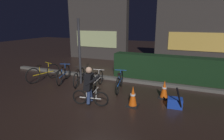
# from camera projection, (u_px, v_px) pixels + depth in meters

# --- Properties ---
(ground_plane) EXTENTS (40.00, 40.00, 0.00)m
(ground_plane) POSITION_uv_depth(u_px,v_px,m) (100.00, 99.00, 6.46)
(ground_plane) COLOR black
(sidewalk_curb) EXTENTS (12.00, 0.24, 0.12)m
(sidewalk_curb) POSITION_uv_depth(u_px,v_px,m) (122.00, 79.00, 8.41)
(sidewalk_curb) COLOR #56544F
(sidewalk_curb) RESTS_ON ground
(hedge_row) EXTENTS (4.80, 0.70, 1.11)m
(hedge_row) POSITION_uv_depth(u_px,v_px,m) (166.00, 68.00, 8.42)
(hedge_row) COLOR black
(hedge_row) RESTS_ON ground
(storefront_left) EXTENTS (4.32, 0.54, 4.50)m
(storefront_left) POSITION_uv_depth(u_px,v_px,m) (98.00, 26.00, 12.95)
(storefront_left) COLOR #383330
(storefront_left) RESTS_ON ground
(storefront_right) EXTENTS (5.49, 0.54, 4.55)m
(storefront_right) POSITION_uv_depth(u_px,v_px,m) (204.00, 27.00, 11.09)
(storefront_right) COLOR #383330
(storefront_right) RESTS_ON ground
(street_post) EXTENTS (0.10, 0.10, 2.70)m
(street_post) POSITION_uv_depth(u_px,v_px,m) (80.00, 52.00, 7.75)
(street_post) COLOR #2D2D33
(street_post) RESTS_ON ground
(parked_bike_leftmost) EXTENTS (0.54, 1.65, 0.78)m
(parked_bike_leftmost) POSITION_uv_depth(u_px,v_px,m) (44.00, 73.00, 8.36)
(parked_bike_leftmost) COLOR black
(parked_bike_leftmost) RESTS_ON ground
(parked_bike_left_mid) EXTENTS (0.57, 1.58, 0.76)m
(parked_bike_left_mid) POSITION_uv_depth(u_px,v_px,m) (63.00, 74.00, 8.18)
(parked_bike_left_mid) COLOR black
(parked_bike_left_mid) RESTS_ON ground
(parked_bike_center_left) EXTENTS (0.52, 1.49, 0.71)m
(parked_bike_center_left) POSITION_uv_depth(u_px,v_px,m) (79.00, 77.00, 7.85)
(parked_bike_center_left) COLOR black
(parked_bike_center_left) RESTS_ON ground
(parked_bike_center_right) EXTENTS (0.46, 1.50, 0.70)m
(parked_bike_center_right) POSITION_uv_depth(u_px,v_px,m) (97.00, 80.00, 7.47)
(parked_bike_center_right) COLOR black
(parked_bike_center_right) RESTS_ON ground
(parked_bike_right_mid) EXTENTS (0.47, 1.58, 0.74)m
(parked_bike_right_mid) POSITION_uv_depth(u_px,v_px,m) (120.00, 82.00, 7.21)
(parked_bike_right_mid) COLOR black
(parked_bike_right_mid) RESTS_ON ground
(traffic_cone_near) EXTENTS (0.36, 0.36, 0.65)m
(traffic_cone_near) POSITION_uv_depth(u_px,v_px,m) (133.00, 96.00, 5.85)
(traffic_cone_near) COLOR black
(traffic_cone_near) RESTS_ON ground
(traffic_cone_far) EXTENTS (0.36, 0.36, 0.63)m
(traffic_cone_far) POSITION_uv_depth(u_px,v_px,m) (164.00, 89.00, 6.48)
(traffic_cone_far) COLOR black
(traffic_cone_far) RESTS_ON ground
(blue_crate) EXTENTS (0.47, 0.36, 0.30)m
(blue_crate) POSITION_uv_depth(u_px,v_px,m) (175.00, 103.00, 5.79)
(blue_crate) COLOR #193DB7
(blue_crate) RESTS_ON ground
(cyclist) EXTENTS (1.18, 0.50, 1.25)m
(cyclist) POSITION_uv_depth(u_px,v_px,m) (89.00, 86.00, 5.84)
(cyclist) COLOR black
(cyclist) RESTS_ON ground
(closed_umbrella) EXTENTS (0.24, 0.39, 0.79)m
(closed_umbrella) POSITION_uv_depth(u_px,v_px,m) (179.00, 99.00, 5.46)
(closed_umbrella) COLOR black
(closed_umbrella) RESTS_ON ground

